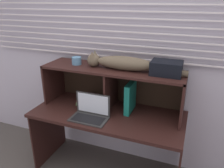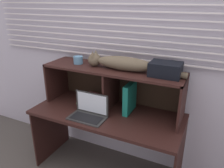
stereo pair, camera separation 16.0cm
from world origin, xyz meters
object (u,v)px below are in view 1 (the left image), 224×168
Objects in this scene: small_basket at (77,61)px; laptop at (90,113)px; storage_box at (166,68)px; cat at (122,63)px; binder_upright at (130,97)px; book_stack at (88,100)px.

laptop is at bearing -44.26° from small_basket.
small_basket is 0.91m from storage_box.
binder_upright is (0.09, 0.00, -0.34)m from cat.
laptop is 0.81m from storage_box.
small_basket is at bearing 180.00° from cat.
binder_upright is at bearing 0.00° from cat.
laptop is at bearing -139.25° from binder_upright.
book_stack is at bearing 120.52° from laptop.
laptop is at bearing -157.12° from storage_box.
binder_upright reaches higher than book_stack.
cat is at bearing 180.00° from storage_box.
laptop is at bearing -59.48° from book_stack.
laptop is 1.29× the size of storage_box.
binder_upright is 1.14× the size of book_stack.
cat is 2.74× the size of laptop.
binder_upright is 0.66m from small_basket.
cat is 0.35m from binder_upright.
book_stack is 2.73× the size of small_basket.
cat is 0.49m from small_basket.
binder_upright is at bearing 40.75° from laptop.
small_basket is at bearing 180.00° from storage_box.
small_basket reaches higher than laptop.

